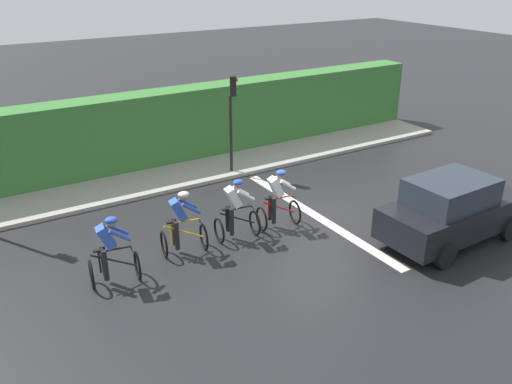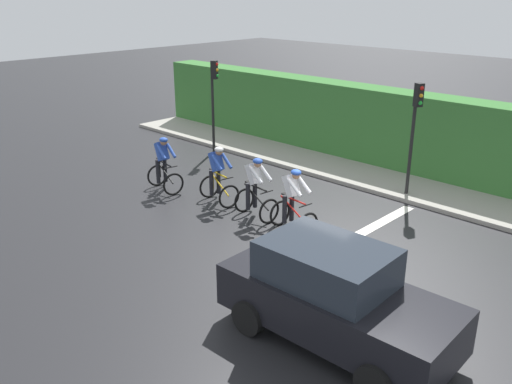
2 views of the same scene
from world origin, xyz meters
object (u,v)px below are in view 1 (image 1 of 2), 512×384
Objects in this scene: car_black at (452,210)px; cyclist_second at (182,224)px; cyclist_lead at (111,253)px; cyclist_fourth at (278,200)px; traffic_light_near_crossing at (232,110)px; cyclist_mid at (236,211)px.

cyclist_second is at bearing 64.13° from car_black.
cyclist_second is (0.44, -1.91, 0.00)m from cyclist_lead.
cyclist_second is 2.80m from cyclist_fourth.
car_black is at bearing -115.87° from cyclist_second.
cyclist_fourth is at bearing 49.07° from car_black.
cyclist_fourth is 4.53m from car_black.
cyclist_second is 0.50× the size of traffic_light_near_crossing.
traffic_light_near_crossing reaches higher than cyclist_mid.
cyclist_lead is 1.00× the size of cyclist_fourth.
cyclist_second is 1.00× the size of cyclist_mid.
cyclist_fourth is at bearing 167.35° from traffic_light_near_crossing.
cyclist_second is 1.50m from cyclist_mid.
car_black is (-3.01, -6.22, 0.08)m from cyclist_second.
cyclist_mid is at bearing -83.26° from cyclist_lead.
cyclist_lead is 4.73m from cyclist_fourth.
cyclist_lead is 1.96m from cyclist_second.
car_black is at bearing -107.56° from cyclist_lead.
traffic_light_near_crossing reaches higher than cyclist_lead.
cyclist_lead is 0.40× the size of car_black.
cyclist_fourth is (-0.01, -1.30, 0.00)m from cyclist_mid.
traffic_light_near_crossing is (7.07, 2.50, 1.35)m from car_black.
cyclist_fourth is 0.40× the size of car_black.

